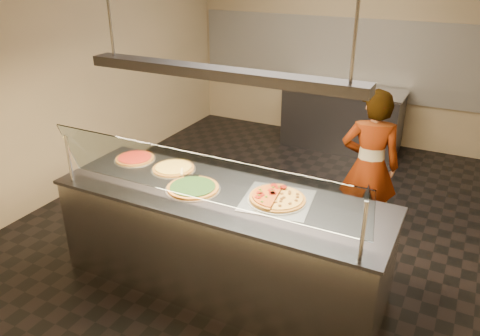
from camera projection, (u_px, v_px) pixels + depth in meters
The scene contains 18 objects.
ground at pixel (265, 219), 5.38m from camera, with size 5.00×6.00×0.02m, color black.
wall_back at pixel (348, 44), 7.18m from camera, with size 5.00×0.02×3.00m, color tan.
wall_front at pixel (21, 234), 2.31m from camera, with size 5.00×0.02×3.00m, color tan.
wall_left at pixel (83, 66), 5.79m from camera, with size 0.02×6.00×3.00m, color tan.
tile_band at pixel (346, 58), 7.24m from camera, with size 4.90×0.02×1.20m, color silver.
serving_counter at pixel (221, 240), 4.12m from camera, with size 2.89×0.94×0.93m.
sneeze_guard at pixel (198, 178), 3.53m from camera, with size 2.65×0.18×0.54m.
perforated_tray at pixel (277, 200), 3.81m from camera, with size 0.62×0.62×0.01m.
half_pizza_pepperoni at pixel (265, 194), 3.85m from camera, with size 0.29×0.48×0.05m.
half_pizza_sausage at pixel (290, 201), 3.76m from camera, with size 0.29×0.48×0.04m.
pizza_spinach at pixel (193, 187), 3.99m from camera, with size 0.48×0.48×0.03m.
pizza_cheese at pixel (174, 168), 4.37m from camera, with size 0.42×0.42×0.03m.
pizza_tomato at pixel (135, 158), 4.58m from camera, with size 0.40×0.40×0.03m.
pizza_spatula at pixel (186, 174), 4.22m from camera, with size 0.27×0.19×0.02m.
prep_table at pixel (342, 118), 7.19m from camera, with size 1.78×0.74×0.93m.
worker at pixel (369, 166), 4.73m from camera, with size 0.59×0.39×1.61m, color #35303D.
heat_lamp_housing at pixel (218, 73), 3.50m from camera, with size 2.30×0.18×0.08m, color #404046.
lamp_rod_right at pixel (358, 2), 2.86m from camera, with size 0.02×0.02×1.01m, color #B7B7BC.
Camera 1 is at (1.86, -4.27, 2.76)m, focal length 35.00 mm.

